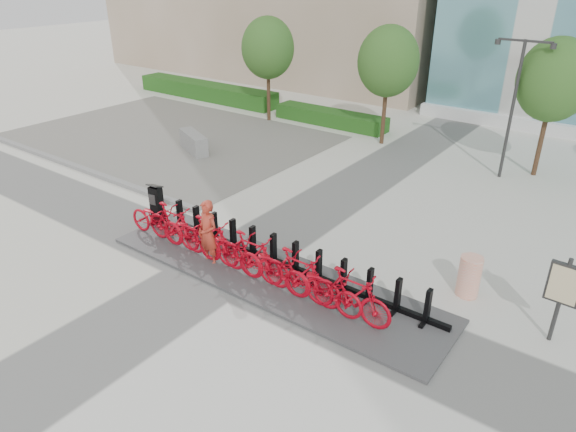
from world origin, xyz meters
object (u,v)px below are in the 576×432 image
Objects in this scene: bike_0 at (156,220)px; jersey_barrier at (194,142)px; construction_barrel at (469,276)px; map_sign at (563,288)px; worker_red at (208,233)px; kiosk at (157,204)px.

jersey_barrier is (-4.90, 6.21, -0.22)m from bike_0.
map_sign reaches higher than construction_barrel.
jersey_barrier is (-7.09, 6.30, -0.52)m from worker_red.
construction_barrel is 0.51× the size of map_sign.
map_sign is (8.08, 2.09, 0.41)m from worker_red.
kiosk is 9.18m from construction_barrel.
worker_red is 9.50m from jersey_barrier.
kiosk reaches higher than construction_barrel.
construction_barrel is at bearing 9.62° from jersey_barrier.
bike_0 is at bearing -162.44° from construction_barrel.
map_sign reaches higher than bike_0.
map_sign reaches higher than kiosk.
map_sign is (10.98, 1.37, 0.63)m from kiosk.
construction_barrel is at bearing 3.14° from kiosk.
construction_barrel is at bearing -72.44° from bike_0.
worker_red is 8.36m from map_sign.
construction_barrel is (6.06, 2.70, -0.40)m from worker_red.
bike_0 is 1.00× the size of jersey_barrier.
bike_0 is 1.13× the size of worker_red.
construction_barrel is 0.50× the size of jersey_barrier.
worker_red reaches higher than kiosk.
map_sign is (2.02, -0.61, 0.82)m from construction_barrel.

